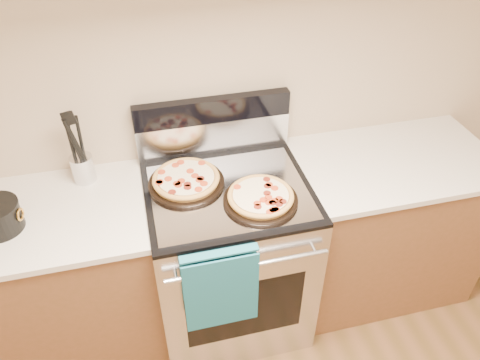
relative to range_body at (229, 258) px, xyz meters
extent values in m
plane|color=tan|center=(0.00, 0.35, 0.90)|extent=(4.00, 0.00, 4.00)
cube|color=#B7B7BC|center=(0.00, 0.00, 0.00)|extent=(0.76, 0.68, 0.90)
cube|color=black|center=(0.00, -0.34, 0.00)|extent=(0.56, 0.01, 0.40)
cube|color=black|center=(0.00, 0.00, 0.46)|extent=(0.76, 0.68, 0.02)
cube|color=silver|center=(0.00, 0.31, 0.56)|extent=(0.76, 0.06, 0.18)
cube|color=black|center=(0.00, 0.31, 0.71)|extent=(0.76, 0.06, 0.12)
cylinder|color=silver|center=(0.00, -0.38, 0.35)|extent=(0.70, 0.03, 0.03)
cube|color=gray|center=(0.00, -0.03, 0.47)|extent=(0.70, 0.55, 0.01)
cube|color=brown|center=(-0.88, 0.03, -0.01)|extent=(1.00, 0.62, 0.88)
cube|color=beige|center=(-0.88, 0.03, 0.45)|extent=(1.02, 0.64, 0.03)
cube|color=brown|center=(0.88, 0.03, -0.01)|extent=(1.00, 0.62, 0.88)
cube|color=beige|center=(0.88, 0.03, 0.45)|extent=(1.02, 0.64, 0.03)
cylinder|color=silver|center=(-0.64, 0.24, 0.53)|extent=(0.12, 0.12, 0.13)
camera|label=1|loc=(-0.35, -1.62, 1.84)|focal=35.00mm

